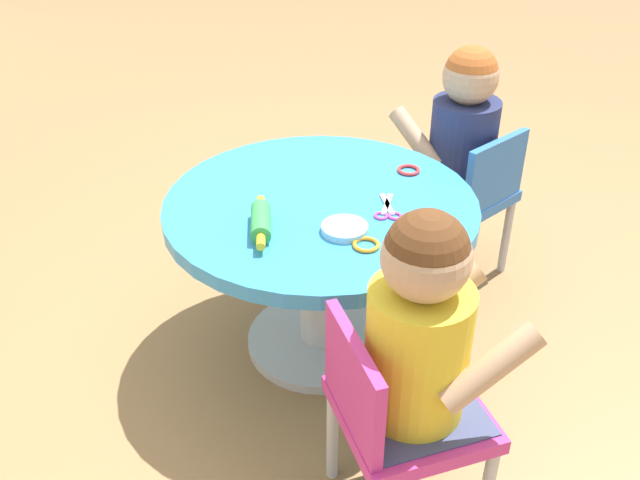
{
  "coord_description": "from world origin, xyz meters",
  "views": [
    {
      "loc": [
        -1.63,
        -0.0,
        1.41
      ],
      "look_at": [
        0.0,
        0.0,
        0.37
      ],
      "focal_mm": 39.39,
      "sensor_mm": 36.0,
      "label": 1
    }
  ],
  "objects_px": {
    "seated_child_right": "(463,127)",
    "seated_child_left": "(421,327)",
    "craft_table": "(320,241)",
    "child_chair_left": "(395,414)",
    "child_chair_right": "(465,195)",
    "craft_scissors": "(387,211)",
    "rolling_pin": "(260,222)"
  },
  "relations": [
    {
      "from": "child_chair_right",
      "to": "craft_table",
      "type": "bearing_deg",
      "value": 128.47
    },
    {
      "from": "seated_child_left",
      "to": "child_chair_right",
      "type": "bearing_deg",
      "value": -16.22
    },
    {
      "from": "seated_child_right",
      "to": "craft_scissors",
      "type": "distance_m",
      "value": 0.54
    },
    {
      "from": "rolling_pin",
      "to": "craft_table",
      "type": "bearing_deg",
      "value": -44.78
    },
    {
      "from": "seated_child_right",
      "to": "craft_table",
      "type": "bearing_deg",
      "value": 132.27
    },
    {
      "from": "child_chair_right",
      "to": "seated_child_right",
      "type": "distance_m",
      "value": 0.23
    },
    {
      "from": "seated_child_right",
      "to": "craft_scissors",
      "type": "height_order",
      "value": "seated_child_right"
    },
    {
      "from": "child_chair_right",
      "to": "craft_scissors",
      "type": "xyz_separation_m",
      "value": [
        -0.43,
        0.3,
        0.19
      ]
    },
    {
      "from": "child_chair_left",
      "to": "rolling_pin",
      "type": "relative_size",
      "value": 2.32
    },
    {
      "from": "craft_table",
      "to": "child_chair_left",
      "type": "relative_size",
      "value": 1.57
    },
    {
      "from": "child_chair_left",
      "to": "craft_scissors",
      "type": "relative_size",
      "value": 3.95
    },
    {
      "from": "craft_table",
      "to": "rolling_pin",
      "type": "relative_size",
      "value": 3.64
    },
    {
      "from": "craft_table",
      "to": "child_chair_left",
      "type": "bearing_deg",
      "value": -164.64
    },
    {
      "from": "craft_scissors",
      "to": "rolling_pin",
      "type": "bearing_deg",
      "value": 105.88
    },
    {
      "from": "child_chair_left",
      "to": "seated_child_left",
      "type": "bearing_deg",
      "value": -71.33
    },
    {
      "from": "craft_table",
      "to": "craft_scissors",
      "type": "height_order",
      "value": "craft_scissors"
    },
    {
      "from": "child_chair_right",
      "to": "rolling_pin",
      "type": "bearing_deg",
      "value": 130.22
    },
    {
      "from": "child_chair_left",
      "to": "child_chair_right",
      "type": "relative_size",
      "value": 1.0
    },
    {
      "from": "seated_child_right",
      "to": "seated_child_left",
      "type": "bearing_deg",
      "value": 165.72
    },
    {
      "from": "craft_table",
      "to": "seated_child_left",
      "type": "distance_m",
      "value": 0.62
    },
    {
      "from": "child_chair_right",
      "to": "seated_child_right",
      "type": "xyz_separation_m",
      "value": [
        0.03,
        0.03,
        0.23
      ]
    },
    {
      "from": "child_chair_left",
      "to": "seated_child_left",
      "type": "distance_m",
      "value": 0.23
    },
    {
      "from": "child_chair_left",
      "to": "craft_scissors",
      "type": "xyz_separation_m",
      "value": [
        0.52,
        -0.01,
        0.19
      ]
    },
    {
      "from": "craft_scissors",
      "to": "craft_table",
      "type": "bearing_deg",
      "value": 71.53
    },
    {
      "from": "craft_table",
      "to": "seated_child_left",
      "type": "xyz_separation_m",
      "value": [
        -0.57,
        -0.2,
        0.16
      ]
    },
    {
      "from": "seated_child_right",
      "to": "craft_scissors",
      "type": "xyz_separation_m",
      "value": [
        -0.46,
        0.27,
        -0.03
      ]
    },
    {
      "from": "seated_child_right",
      "to": "rolling_pin",
      "type": "relative_size",
      "value": 2.21
    },
    {
      "from": "rolling_pin",
      "to": "craft_scissors",
      "type": "bearing_deg",
      "value": -74.12
    },
    {
      "from": "child_chair_right",
      "to": "seated_child_right",
      "type": "relative_size",
      "value": 1.05
    },
    {
      "from": "child_chair_right",
      "to": "craft_scissors",
      "type": "relative_size",
      "value": 3.95
    },
    {
      "from": "rolling_pin",
      "to": "craft_scissors",
      "type": "distance_m",
      "value": 0.33
    },
    {
      "from": "craft_table",
      "to": "seated_child_left",
      "type": "height_order",
      "value": "seated_child_left"
    }
  ]
}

